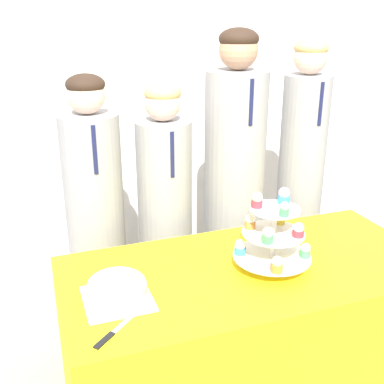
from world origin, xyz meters
TOP-DOWN VIEW (x-y plane):
  - wall_back at (0.00, 1.82)m, footprint 9.00×0.06m
  - table at (0.00, 0.36)m, footprint 1.53×0.72m
  - round_cake at (-0.56, 0.31)m, footprint 0.24×0.24m
  - cake_knife at (-0.61, 0.12)m, footprint 0.23×0.21m
  - cupcake_stand at (0.08, 0.33)m, footprint 0.32×0.32m
  - student_0 at (-0.53, 1.00)m, footprint 0.28×0.29m
  - student_1 at (-0.17, 1.00)m, footprint 0.28×0.28m
  - student_2 at (0.21, 1.00)m, footprint 0.32×0.32m
  - student_3 at (0.62, 1.00)m, footprint 0.25×0.26m

SIDE VIEW (x-z plane):
  - table at x=0.00m, z-range 0.00..0.74m
  - student_1 at x=-0.17m, z-range -0.03..1.38m
  - student_0 at x=-0.53m, z-range -0.04..1.43m
  - cake_knife at x=-0.61m, z-range 0.74..0.75m
  - student_3 at x=0.62m, z-range -0.02..1.57m
  - student_2 at x=0.21m, z-range -0.04..1.61m
  - round_cake at x=-0.56m, z-range 0.74..0.85m
  - cupcake_stand at x=0.08m, z-range 0.73..1.06m
  - wall_back at x=0.00m, z-range 0.00..2.70m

